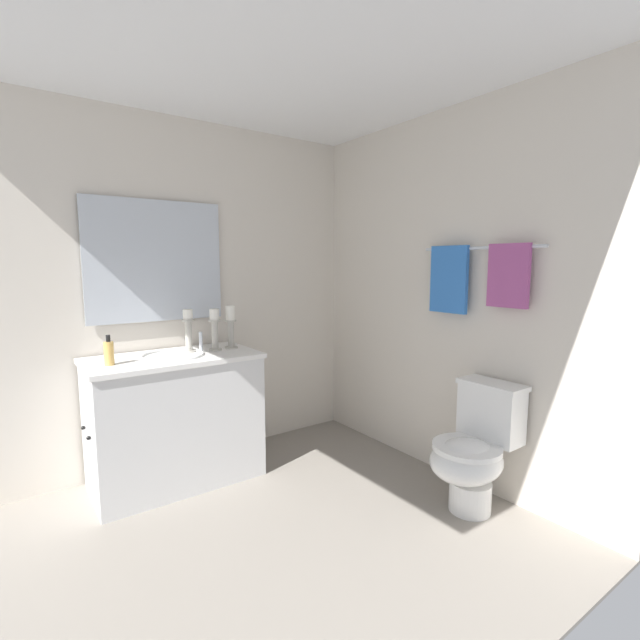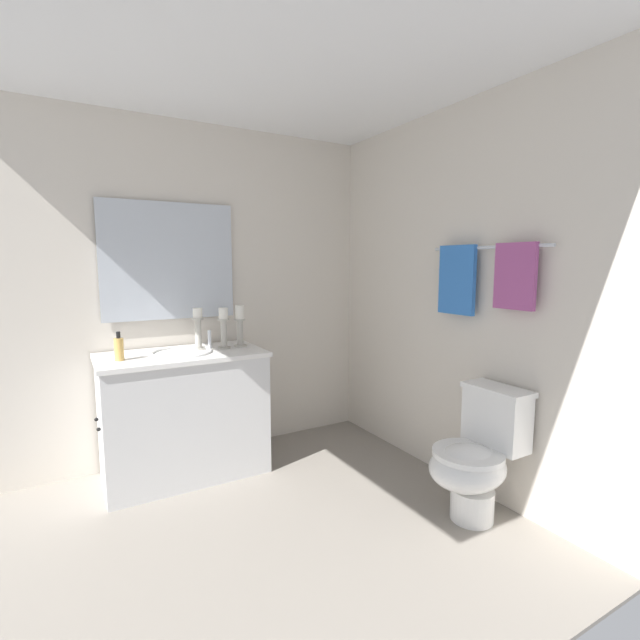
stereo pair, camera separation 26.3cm
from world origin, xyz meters
name	(u,v)px [view 1 (the left image)]	position (x,y,z in m)	size (l,w,h in m)	color
floor	(260,542)	(0.00, 0.00, -0.01)	(2.47, 2.88, 0.02)	gray
wall_back	(445,296)	(0.00, 1.44, 1.23)	(2.47, 0.04, 2.45)	silver
wall_left	(175,295)	(-1.24, 0.00, 1.23)	(0.04, 2.88, 2.45)	silver
ceiling	(251,40)	(0.00, 0.00, 2.46)	(2.47, 2.88, 0.02)	white
vanity_cabinet	(176,419)	(-0.91, -0.13, 0.43)	(0.58, 1.08, 0.85)	silver
sink_basin	(173,362)	(-0.91, -0.13, 0.81)	(0.40, 0.40, 0.24)	white
mirror	(156,261)	(-1.19, -0.13, 1.46)	(0.02, 0.91, 0.82)	silver
candle_holder_tall	(231,326)	(-0.93, 0.29, 1.01)	(0.09, 0.09, 0.30)	#B7B2A5
candle_holder_short	(215,329)	(-0.92, 0.16, 1.00)	(0.09, 0.09, 0.29)	#B7B2A5
candle_holder_mid	(189,330)	(-0.98, 0.00, 1.00)	(0.09, 0.09, 0.29)	#B7B2A5
soap_bottle	(109,353)	(-0.86, -0.52, 0.93)	(0.06, 0.06, 0.18)	#E5B259
toilet	(474,450)	(0.47, 1.16, 0.37)	(0.39, 0.54, 0.75)	white
towel_bar	(480,248)	(0.29, 1.38, 1.54)	(0.02, 0.02, 0.83)	silver
towel_near_vanity	(449,279)	(0.09, 1.36, 1.34)	(0.28, 0.03, 0.43)	blue
towel_center	(508,276)	(0.50, 1.36, 1.38)	(0.25, 0.03, 0.37)	#A54C8C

